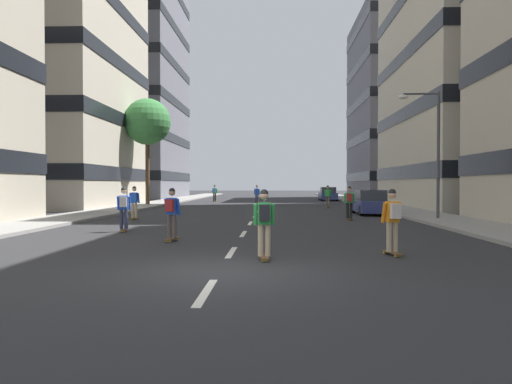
{
  "coord_description": "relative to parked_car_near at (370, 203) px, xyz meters",
  "views": [
    {
      "loc": [
        1.24,
        -10.56,
        1.92
      ],
      "look_at": [
        0.0,
        19.94,
        1.39
      ],
      "focal_mm": 34.33,
      "sensor_mm": 36.0,
      "label": 1
    }
  ],
  "objects": [
    {
      "name": "skater_5",
      "position": [
        -7.64,
        15.79,
        0.29
      ],
      "size": [
        0.55,
        0.91,
        1.78
      ],
      "color": "brown",
      "rests_on": "ground_plane"
    },
    {
      "name": "skater_1",
      "position": [
        -9.32,
        -14.46,
        0.32
      ],
      "size": [
        0.57,
        0.92,
        1.78
      ],
      "color": "brown",
      "rests_on": "ground_plane"
    },
    {
      "name": "streetlamp_right",
      "position": [
        2.14,
        -4.99,
        3.44
      ],
      "size": [
        2.13,
        0.3,
        6.5
      ],
      "color": "#3F3F44",
      "rests_on": "sidewalk_right"
    },
    {
      "name": "parked_car_mid",
      "position": [
        0.0,
        24.73,
        0.0
      ],
      "size": [
        1.82,
        4.4,
        1.52
      ],
      "color": "navy",
      "rests_on": "ground_plane"
    },
    {
      "name": "ground_plane",
      "position": [
        -7.09,
        10.82,
        -0.7
      ],
      "size": [
        184.87,
        184.87,
        0.0
      ],
      "primitive_type": "plane",
      "color": "#28282B"
    },
    {
      "name": "sidewalk_left",
      "position": [
        -17.02,
        14.67,
        -0.63
      ],
      "size": [
        3.28,
        84.73,
        0.14
      ],
      "primitive_type": "cube",
      "color": "gray",
      "rests_on": "ground_plane"
    },
    {
      "name": "skater_0",
      "position": [
        -13.39,
        -4.82,
        0.29
      ],
      "size": [
        0.54,
        0.91,
        1.78
      ],
      "color": "brown",
      "rests_on": "ground_plane"
    },
    {
      "name": "skater_7",
      "position": [
        -1.7,
        8.8,
        0.29
      ],
      "size": [
        0.57,
        0.92,
        1.78
      ],
      "color": "brown",
      "rests_on": "ground_plane"
    },
    {
      "name": "skater_8",
      "position": [
        -11.91,
        -11.35,
        0.32
      ],
      "size": [
        0.56,
        0.92,
        1.78
      ],
      "color": "brown",
      "rests_on": "ground_plane"
    },
    {
      "name": "skater_6",
      "position": [
        -6.14,
        -18.3,
        0.32
      ],
      "size": [
        0.54,
        0.91,
        1.78
      ],
      "color": "brown",
      "rests_on": "ground_plane"
    },
    {
      "name": "building_left_mid",
      "position": [
        -25.11,
        9.85,
        15.27
      ],
      "size": [
        13.01,
        16.78,
        31.76
      ],
      "color": "#BCB29E",
      "rests_on": "ground_plane"
    },
    {
      "name": "building_right_mid",
      "position": [
        10.93,
        9.85,
        15.85
      ],
      "size": [
        13.01,
        19.44,
        32.91
      ],
      "color": "#BCB29E",
      "rests_on": "ground_plane"
    },
    {
      "name": "building_right_far",
      "position": [
        10.93,
        32.41,
        10.97
      ],
      "size": [
        13.01,
        17.79,
        23.16
      ],
      "color": "slate",
      "rests_on": "ground_plane"
    },
    {
      "name": "skater_2",
      "position": [
        -1.99,
        -4.68,
        0.32
      ],
      "size": [
        0.56,
        0.92,
        1.78
      ],
      "color": "brown",
      "rests_on": "ground_plane"
    },
    {
      "name": "sidewalk_right",
      "position": [
        2.84,
        14.67,
        -0.63
      ],
      "size": [
        3.28,
        84.73,
        0.14
      ],
      "primitive_type": "cube",
      "color": "gray",
      "rests_on": "ground_plane"
    },
    {
      "name": "lane_markings",
      "position": [
        -7.09,
        13.01,
        -0.7
      ],
      "size": [
        0.16,
        72.2,
        0.01
      ],
      "color": "silver",
      "rests_on": "ground_plane"
    },
    {
      "name": "building_left_far",
      "position": [
        -25.11,
        32.41,
        15.94
      ],
      "size": [
        13.01,
        18.33,
        33.1
      ],
      "color": "slate",
      "rests_on": "ground_plane"
    },
    {
      "name": "parked_car_near",
      "position": [
        0.0,
        0.0,
        0.0
      ],
      "size": [
        1.82,
        4.4,
        1.52
      ],
      "color": "navy",
      "rests_on": "ground_plane"
    },
    {
      "name": "street_tree_near",
      "position": [
        -17.02,
        11.61,
        6.55
      ],
      "size": [
        4.02,
        4.02,
        9.17
      ],
      "color": "#4C3823",
      "rests_on": "sidewalk_left"
    },
    {
      "name": "skater_3",
      "position": [
        -12.33,
        20.93,
        0.32
      ],
      "size": [
        0.56,
        0.92,
        1.78
      ],
      "color": "brown",
      "rests_on": "ground_plane"
    },
    {
      "name": "skater_4",
      "position": [
        -2.74,
        -17.41,
        0.32
      ],
      "size": [
        0.57,
        0.92,
        1.78
      ],
      "color": "brown",
      "rests_on": "ground_plane"
    }
  ]
}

